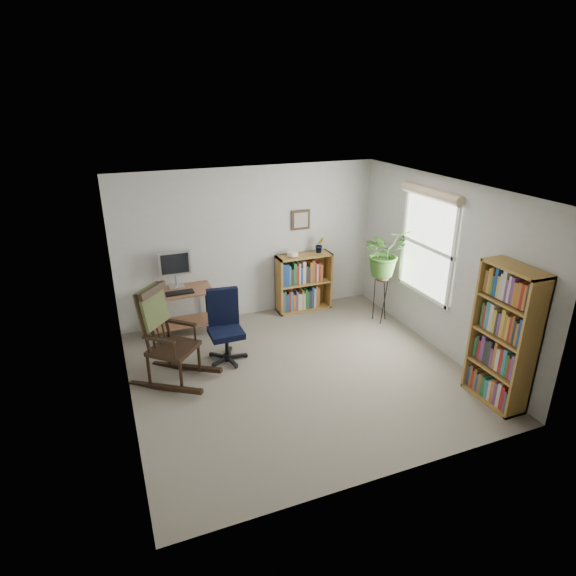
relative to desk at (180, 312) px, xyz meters
name	(u,v)px	position (x,y,z in m)	size (l,w,h in m)	color
floor	(299,373)	(1.22, -1.70, -0.35)	(4.20, 4.00, 0.00)	slate
ceiling	(301,189)	(1.22, -1.70, 2.05)	(4.20, 4.00, 0.00)	silver
wall_back	(251,244)	(1.22, 0.30, 0.85)	(4.20, 0.00, 2.40)	#B6B5B2
wall_front	(391,370)	(1.22, -3.70, 0.85)	(4.20, 0.00, 2.40)	#B6B5B2
wall_left	(119,316)	(-0.88, -1.70, 0.85)	(0.00, 4.00, 2.40)	#B6B5B2
wall_right	(441,267)	(3.32, -1.70, 0.85)	(0.00, 4.00, 2.40)	#B6B5B2
window	(427,247)	(3.28, -1.40, 1.05)	(0.12, 1.20, 1.50)	white
desk	(180,312)	(0.00, 0.00, 0.00)	(0.97, 0.54, 0.70)	brown
monitor	(175,270)	(0.00, 0.14, 0.63)	(0.46, 0.16, 0.56)	#AEADB2
keyboard	(180,293)	(0.00, -0.12, 0.36)	(0.40, 0.15, 0.03)	black
office_chair	(226,327)	(0.43, -1.04, 0.15)	(0.55, 0.55, 1.00)	black
rocking_chair	(172,336)	(-0.30, -1.28, 0.28)	(0.66, 1.10, 1.27)	black
low_bookshelf	(304,282)	(2.07, 0.12, 0.13)	(0.92, 0.31, 0.97)	olive
tall_bookshelf	(504,337)	(3.14, -3.09, 0.49)	(0.32, 0.74, 1.69)	olive
plant_stand	(381,297)	(3.02, -0.75, 0.07)	(0.23, 0.23, 0.84)	black
spider_plant	(386,230)	(3.02, -0.75, 1.16)	(1.69, 1.88, 1.46)	#366423
potted_plant_small	(320,249)	(2.35, 0.13, 0.67)	(0.13, 0.24, 0.11)	#366423
framed_picture	(301,220)	(2.07, 0.27, 1.16)	(0.32, 0.04, 0.32)	black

